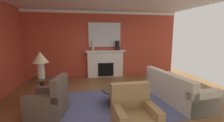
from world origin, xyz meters
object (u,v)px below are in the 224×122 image
vase_mantel_right (117,46)px  sofa (176,91)px  table_lamp (40,60)px  side_table (42,89)px  vase_mantel_left (93,46)px  mantel_mirror (105,35)px  armchair_near_window (49,103)px  fireplace (105,64)px  coffee_table (119,92)px  armchair_facing_fireplace (134,119)px

vase_mantel_right → sofa: bearing=-71.2°
table_lamp → vase_mantel_right: bearing=41.3°
side_table → vase_mantel_left: (1.64, 2.41, 1.03)m
mantel_mirror → armchair_near_window: (-1.88, -3.40, -1.58)m
table_lamp → mantel_mirror: bearing=49.6°
fireplace → coffee_table: fireplace is taller
armchair_facing_fireplace → vase_mantel_left: (-0.41, 4.34, 1.12)m
armchair_facing_fireplace → vase_mantel_right: vase_mantel_right is taller
table_lamp → vase_mantel_right: size_ratio=1.79×
table_lamp → sofa: bearing=-9.5°
armchair_near_window → armchair_facing_fireplace: 2.06m
sofa → side_table: 3.83m
sofa → vase_mantel_left: vase_mantel_left is taller
vase_mantel_right → mantel_mirror: bearing=162.8°
mantel_mirror → table_lamp: mantel_mirror is taller
side_table → vase_mantel_left: size_ratio=1.59×
armchair_facing_fireplace → coffee_table: 1.43m
mantel_mirror → coffee_table: mantel_mirror is taller
armchair_near_window → vase_mantel_right: size_ratio=2.27×
side_table → table_lamp: (0.00, 0.00, 0.82)m
coffee_table → table_lamp: (-2.11, 0.51, 0.89)m
table_lamp → vase_mantel_left: 2.92m
sofa → armchair_facing_fireplace: 2.16m
armchair_near_window → vase_mantel_right: bearing=53.1°
side_table → vase_mantel_left: bearing=55.7°
fireplace → vase_mantel_left: 1.02m
coffee_table → side_table: (-2.11, 0.51, 0.06)m
sofa → armchair_near_window: bearing=-176.9°
sofa → vase_mantel_right: bearing=108.8°
fireplace → armchair_facing_fireplace: bearing=-91.8°
fireplace → vase_mantel_right: vase_mantel_right is taller
sofa → vase_mantel_left: 3.88m
armchair_near_window → vase_mantel_right: vase_mantel_right is taller
fireplace → coffee_table: 2.98m
fireplace → side_table: 3.30m
side_table → fireplace: bearing=48.3°
table_lamp → vase_mantel_right: (2.74, 2.41, 0.19)m
coffee_table → table_lamp: 2.34m
mantel_mirror → vase_mantel_right: mantel_mirror is taller
fireplace → armchair_near_window: 3.79m
fireplace → vase_mantel_left: vase_mantel_left is taller
mantel_mirror → vase_mantel_right: (0.55, -0.17, -0.48)m
vase_mantel_left → armchair_near_window: bearing=-112.4°
vase_mantel_right → armchair_near_window: bearing=-126.9°
armchair_near_window → armchair_facing_fireplace: same height
sofa → armchair_facing_fireplace: (-1.73, -1.30, 0.01)m
sofa → armchair_facing_fireplace: armchair_facing_fireplace is taller
side_table → vase_mantel_right: 3.79m
sofa → side_table: size_ratio=3.10×
fireplace → mantel_mirror: (-0.00, 0.12, 1.32)m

